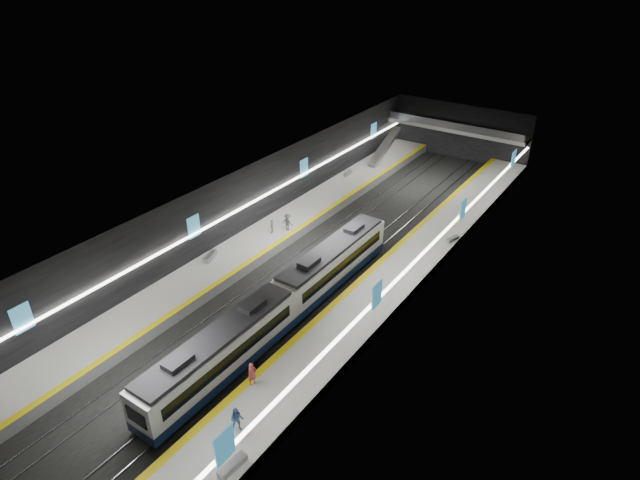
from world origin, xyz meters
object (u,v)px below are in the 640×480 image
Objects in this scene: train at (283,302)px; passenger_right_a at (252,374)px; bench_left_near at (210,256)px; passenger_left_b at (288,222)px; bench_right_near at (232,466)px; bench_right_far at (453,239)px; passenger_left_a at (272,226)px; bench_left_far at (348,173)px; escalator at (385,147)px; passenger_right_b at (237,420)px.

passenger_right_a is (3.19, -7.68, -0.29)m from train.
passenger_left_b reaches higher than bench_left_near.
train is 11.73m from bench_left_near.
train reaches higher than bench_right_near.
bench_right_far is 18.98m from passenger_left_a.
bench_left_near is at bearing 141.36° from bench_right_near.
passenger_left_b is at bearing 124.86° from bench_right_near.
bench_left_far is at bearing 38.67° from passenger_right_a.
bench_right_far is at bearing 8.98° from passenger_right_a.
train is at bearing -71.84° from bench_left_far.
passenger_left_b reaches higher than bench_right_near.
passenger_left_b is at bearing 125.77° from train.
escalator is 4.19× the size of passenger_left_b.
passenger_right_a is at bearing -81.55° from bench_right_far.
passenger_left_a is at bearing -87.98° from bench_left_far.
bench_right_far is (17.00, -16.64, -1.70)m from escalator.
escalator reaches higher than bench_left_far.
bench_left_near is 1.09× the size of passenger_right_a.
train is 18.08× the size of bench_left_far.
passenger_left_b reaches higher than bench_left_far.
escalator is at bearing 105.40° from train.
bench_left_far reaches higher than bench_right_far.
bench_right_near is 29.13m from passenger_left_a.
passenger_left_a is (-16.30, 24.13, 0.55)m from bench_right_near.
passenger_left_b is at bearing 120.18° from passenger_left_a.
escalator is 5.04× the size of passenger_left_a.
escalator is 49.96m from passenger_right_b.
escalator is at bearing 72.48° from passenger_right_b.
bench_right_near is 1.11× the size of passenger_right_b.
passenger_right_b reaches higher than bench_left_far.
bench_left_far is at bearing 170.28° from bench_right_far.
bench_left_far is at bearing -83.19° from passenger_left_b.
bench_right_far is 31.06m from passenger_right_b.
bench_right_near is at bearing -71.51° from escalator.
bench_left_near is 24.50m from bench_right_near.
bench_left_near reaches higher than bench_right_far.
bench_right_near reaches higher than bench_left_near.
train reaches higher than bench_right_far.
passenger_right_a reaches higher than bench_left_far.
escalator is 4.02× the size of bench_left_near.
bench_right_near reaches higher than bench_right_far.
bench_left_near is 17.98m from passenger_right_a.
passenger_right_a is at bearing -67.43° from train.
passenger_right_a is (-3.81, -27.35, 0.71)m from bench_right_far.
train reaches higher than passenger_left_b.
passenger_right_b is at bearing -72.48° from escalator.
passenger_right_a is 4.08m from passenger_right_b.
escalator is 23.85m from bench_right_far.
train is at bearing 18.27° from passenger_left_a.
bench_right_near is 33.33m from bench_right_far.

